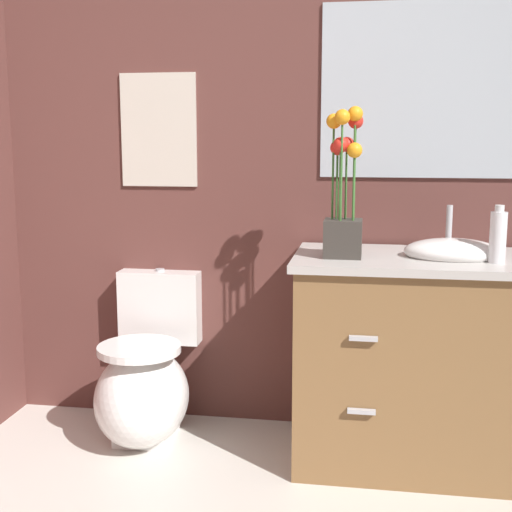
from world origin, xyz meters
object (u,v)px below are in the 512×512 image
(flower_vase, at_px, (344,202))
(wall_mirror, at_px, (421,90))
(wall_poster, at_px, (159,130))
(toilet, at_px, (146,384))
(vanity_cabinet, at_px, (416,358))
(soap_bottle, at_px, (498,236))

(flower_vase, relative_size, wall_mirror, 0.69)
(wall_mirror, bearing_deg, flower_vase, -129.08)
(wall_poster, bearing_deg, toilet, -90.00)
(vanity_cabinet, height_order, wall_mirror, wall_mirror)
(toilet, distance_m, soap_bottle, 1.52)
(vanity_cabinet, bearing_deg, flower_vase, -168.72)
(soap_bottle, xyz_separation_m, wall_mirror, (-0.26, 0.39, 0.53))
(vanity_cabinet, bearing_deg, wall_poster, 165.08)
(toilet, xyz_separation_m, flower_vase, (0.81, -0.08, 0.78))
(wall_mirror, bearing_deg, toilet, -166.33)
(toilet, bearing_deg, soap_bottle, -5.21)
(vanity_cabinet, bearing_deg, toilet, 178.63)
(wall_mirror, bearing_deg, vanity_cabinet, -89.45)
(toilet, height_order, vanity_cabinet, vanity_cabinet)
(toilet, relative_size, wall_mirror, 0.86)
(flower_vase, bearing_deg, soap_bottle, -4.21)
(wall_poster, bearing_deg, flower_vase, -23.33)
(toilet, relative_size, vanity_cabinet, 0.69)
(flower_vase, height_order, wall_mirror, wall_mirror)
(vanity_cabinet, relative_size, soap_bottle, 4.85)
(wall_poster, bearing_deg, soap_bottle, -16.05)
(flower_vase, bearing_deg, toilet, 174.12)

